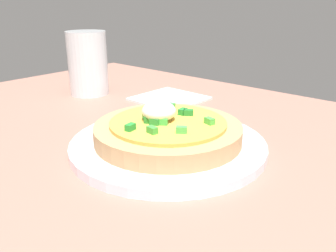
{
  "coord_description": "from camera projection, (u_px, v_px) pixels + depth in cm",
  "views": [
    {
      "loc": [
        -30.19,
        29.79,
        21.37
      ],
      "look_at": [
        -2.37,
        -2.09,
        5.68
      ],
      "focal_mm": 37.34,
      "sensor_mm": 36.0,
      "label": 1
    }
  ],
  "objects": [
    {
      "name": "dining_table",
      "position": [
        144.0,
        157.0,
        0.47
      ],
      "size": [
        105.52,
        79.56,
        2.43
      ],
      "primitive_type": "cube",
      "color": "#A16D5E",
      "rests_on": "ground"
    },
    {
      "name": "pizza",
      "position": [
        168.0,
        130.0,
        0.45
      ],
      "size": [
        19.18,
        19.18,
        5.19
      ],
      "color": "tan",
      "rests_on": "plate"
    },
    {
      "name": "cup_near",
      "position": [
        88.0,
        65.0,
        0.71
      ],
      "size": [
        7.91,
        7.91,
        12.63
      ],
      "color": "silver",
      "rests_on": "dining_table"
    },
    {
      "name": "plate",
      "position": [
        168.0,
        145.0,
        0.46
      ],
      "size": [
        25.51,
        25.51,
        1.26
      ],
      "primitive_type": "cylinder",
      "color": "white",
      "rests_on": "dining_table"
    },
    {
      "name": "napkin",
      "position": [
        169.0,
        99.0,
        0.68
      ],
      "size": [
        12.32,
        12.32,
        0.4
      ],
      "primitive_type": "cube",
      "rotation": [
        0.0,
        0.0,
        -0.02
      ],
      "color": "white",
      "rests_on": "dining_table"
    }
  ]
}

